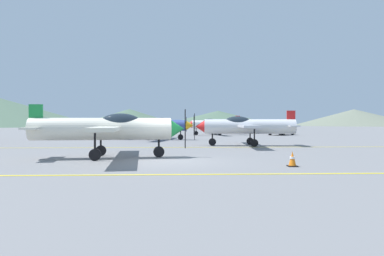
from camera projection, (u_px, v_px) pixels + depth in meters
name	position (u px, v px, depth m)	size (l,w,h in m)	color
ground_plane	(171.00, 161.00, 14.75)	(400.00, 400.00, 0.00)	slate
apron_line_near	(168.00, 175.00, 10.97)	(80.00, 0.16, 0.01)	yellow
apron_line_far	(174.00, 147.00, 22.64)	(80.00, 0.16, 0.01)	yellow
airplane_near	(108.00, 128.00, 16.00)	(7.39, 8.49, 2.54)	silver
airplane_mid	(246.00, 126.00, 24.32)	(7.37, 8.48, 2.54)	silver
airplane_far	(156.00, 125.00, 32.62)	(7.42, 8.47, 2.54)	#33478C
airplane_back	(214.00, 124.00, 44.00)	(7.41, 8.49, 2.54)	white
car_sedan	(282.00, 129.00, 44.09)	(4.25, 4.37, 1.62)	black
traffic_cone_front	(292.00, 159.00, 12.98)	(0.36, 0.36, 0.59)	black
hill_centerleft	(130.00, 117.00, 171.37)	(52.89, 52.89, 8.28)	#4C6651
hill_centerright	(218.00, 118.00, 135.89)	(50.45, 50.45, 6.21)	#4C6651
hill_right	(354.00, 118.00, 146.83)	(52.59, 52.59, 7.22)	slate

